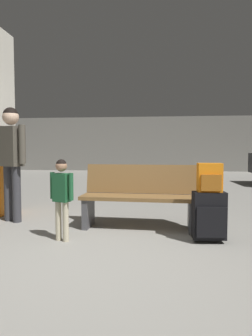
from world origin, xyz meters
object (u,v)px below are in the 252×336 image
object	(u,v)px
backpack_bright	(210,178)
suitcase	(209,216)
child	(62,191)
adult	(11,152)
bench	(139,197)

from	to	relation	value
backpack_bright	suitcase	bearing A→B (deg)	55.93
child	adult	size ratio (longest dim) A/B	0.57
suitcase	child	bearing A→B (deg)	-175.73
backpack_bright	child	bearing A→B (deg)	-175.75
bench	suitcase	xyz separation A→B (m)	(0.87, -0.59, -0.12)
bench	backpack_bright	bearing A→B (deg)	-33.97
adult	bench	bearing A→B (deg)	-4.66
suitcase	backpack_bright	xyz separation A→B (m)	(-0.00, -0.00, 0.45)
bench	suitcase	bearing A→B (deg)	-33.94
backpack_bright	adult	bearing A→B (deg)	165.21
bench	suitcase	world-z (taller)	bench
adult	suitcase	bearing A→B (deg)	-14.78
suitcase	adult	xyz separation A→B (m)	(-2.83, 0.75, 0.75)
suitcase	backpack_bright	bearing A→B (deg)	-124.07
suitcase	backpack_bright	distance (m)	0.45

